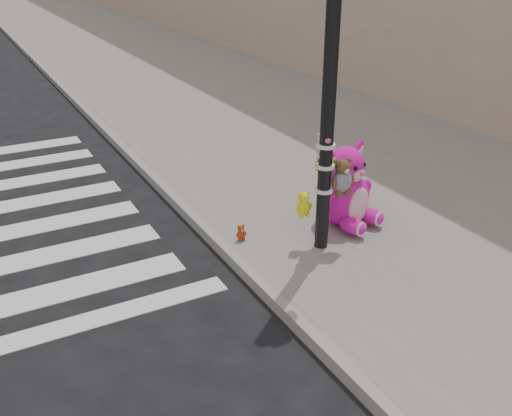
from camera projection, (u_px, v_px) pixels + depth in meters
sidewalk_near at (218, 91)px, 14.64m from camera, size 7.00×80.00×0.14m
curb_edge at (82, 108)px, 13.16m from camera, size 0.12×80.00×0.15m
signal_pole at (330, 118)px, 6.39m from camera, size 0.69×0.50×4.00m
pink_bunny at (345, 192)px, 7.40m from camera, size 0.90×0.99×1.13m
red_teddy at (241, 233)px, 7.13m from camera, size 0.15×0.11×0.21m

